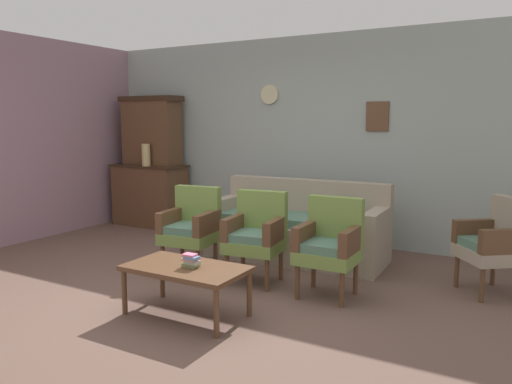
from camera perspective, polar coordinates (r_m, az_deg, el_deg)
The scene contains 12 objects.
ground_plane at distance 4.72m, azimuth -7.07°, elevation -11.74°, with size 7.68×7.68×0.00m, color brown.
wall_back_with_decor at distance 6.73m, azimuth 6.28°, elevation 6.00°, with size 6.40×0.09×2.70m.
side_cabinet at distance 7.85m, azimuth -11.99°, elevation -0.31°, with size 1.16×0.55×0.93m.
cabinet_upper_hutch at distance 7.83m, azimuth -11.81°, elevation 6.90°, with size 0.99×0.38×1.03m.
vase_on_cabinet at distance 7.59m, azimuth -12.42°, elevation 4.16°, with size 0.13×0.13×0.33m, color tan.
floral_couch at distance 5.87m, azimuth 4.75°, elevation -4.43°, with size 2.06×0.87×0.90m.
armchair_row_middle at distance 5.35m, azimuth -7.38°, elevation -3.79°, with size 0.57×0.54×0.90m.
armchair_near_cabinet at distance 4.97m, azimuth 0.03°, elevation -4.66°, with size 0.57×0.55×0.90m.
armchair_by_doorway at distance 4.63m, azimuth 8.39°, elevation -5.69°, with size 0.53×0.50×0.90m.
wingback_chair_by_fireplace at distance 5.13m, azimuth 25.60°, elevation -5.07°, with size 0.71×0.71×0.90m.
coffee_table at distance 4.19m, azimuth -7.97°, elevation -8.94°, with size 1.00×0.56×0.42m.
book_stack_on_table at distance 4.13m, azimuth -7.39°, elevation -7.77°, with size 0.15×0.12×0.11m.
Camera 1 is at (2.67, -3.55, 1.61)m, focal length 35.10 mm.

